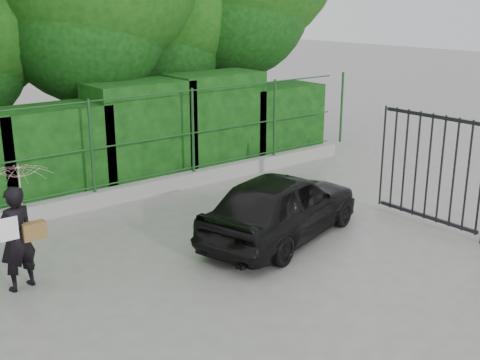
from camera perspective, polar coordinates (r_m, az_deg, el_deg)
ground at (r=8.20m, az=-2.24°, el=-11.26°), size 80.00×80.00×0.00m
kerb at (r=11.80m, az=-15.30°, el=-2.16°), size 14.00×0.25×0.30m
fence at (r=11.60m, az=-14.69°, el=2.96°), size 14.13×0.06×1.80m
hedge at (r=12.42m, az=-17.94°, el=2.77°), size 14.20×1.20×2.23m
gate at (r=10.57m, az=20.72°, el=1.05°), size 0.22×2.33×2.36m
woman at (r=8.66m, az=-20.14°, el=-2.48°), size 0.89×0.88×1.75m
car at (r=9.98m, az=3.95°, el=-2.41°), size 3.67×2.29×1.17m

